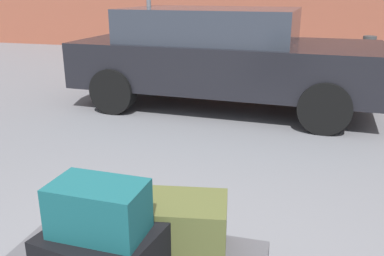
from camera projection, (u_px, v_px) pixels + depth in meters
name	position (u px, v px, depth m)	size (l,w,h in m)	color
duffel_bag_olive_stacked_top	(175.00, 226.00, 2.18)	(0.54, 0.33, 0.30)	#4C5128
duffel_bag_teal_topmost_pile	(99.00, 209.00, 1.87)	(0.42, 0.26, 0.24)	#144C51
parked_car	(223.00, 55.00, 6.03)	(4.38, 2.08, 1.42)	black
bollard_kerb_near	(368.00, 53.00, 8.96)	(0.28, 0.28, 0.72)	#383838
no_parking_sign	(149.00, 3.00, 6.42)	(0.49, 0.13, 2.38)	slate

